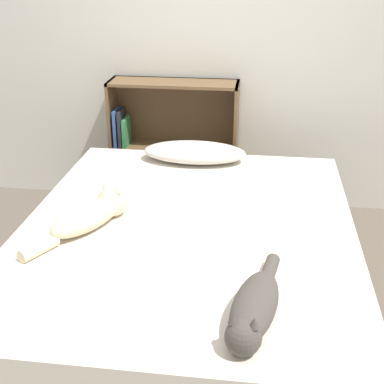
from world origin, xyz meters
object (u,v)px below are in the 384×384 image
(cat_light, at_px, (92,214))
(bookshelf, at_px, (172,143))
(cat_dark, at_px, (254,309))
(bed, at_px, (188,273))
(pillow, at_px, (195,152))

(cat_light, xyz_separation_m, bookshelf, (0.14, 1.38, -0.13))
(cat_light, distance_m, bookshelf, 1.40)
(cat_light, xyz_separation_m, cat_dark, (0.76, -0.61, -0.01))
(cat_light, relative_size, bookshelf, 0.62)
(bookshelf, bearing_deg, cat_dark, -72.75)
(bed, bearing_deg, cat_dark, -64.71)
(pillow, xyz_separation_m, cat_light, (-0.36, -0.89, 0.01))
(cat_light, bearing_deg, cat_dark, -100.24)
(pillow, bearing_deg, cat_dark, -75.23)
(pillow, relative_size, cat_light, 1.10)
(pillow, height_order, cat_light, cat_light)
(bed, xyz_separation_m, cat_dark, (0.32, -0.68, 0.33))
(bed, xyz_separation_m, bookshelf, (-0.30, 1.31, 0.20))
(cat_light, bearing_deg, bookshelf, 22.72)
(bookshelf, bearing_deg, pillow, -65.57)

